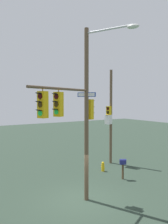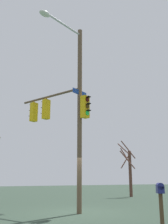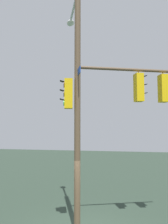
{
  "view_description": "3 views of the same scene",
  "coord_description": "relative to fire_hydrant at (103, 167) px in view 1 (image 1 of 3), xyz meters",
  "views": [
    {
      "loc": [
        10.36,
        -6.43,
        5.46
      ],
      "look_at": [
        0.58,
        -0.19,
        4.85
      ],
      "focal_mm": 36.68,
      "sensor_mm": 36.0,
      "label": 1
    },
    {
      "loc": [
        5.42,
        11.81,
        1.6
      ],
      "look_at": [
        -0.03,
        0.53,
        4.7
      ],
      "focal_mm": 42.36,
      "sensor_mm": 36.0,
      "label": 2
    },
    {
      "loc": [
        -8.34,
        -2.4,
        3.47
      ],
      "look_at": [
        0.08,
        0.03,
        4.27
      ],
      "focal_mm": 38.49,
      "sensor_mm": 36.0,
      "label": 3
    }
  ],
  "objects": [
    {
      "name": "ground_plane",
      "position": [
        3.44,
        -4.1,
        -0.34
      ],
      "size": [
        80.0,
        80.0,
        0.0
      ],
      "primitive_type": "plane",
      "color": "#2A3A2E"
    },
    {
      "name": "fire_hydrant",
      "position": [
        0.0,
        0.0,
        0.0
      ],
      "size": [
        0.38,
        0.24,
        0.73
      ],
      "color": "yellow",
      "rests_on": "ground"
    },
    {
      "name": "mailbox",
      "position": [
        2.16,
        0.08,
        0.76
      ],
      "size": [
        0.44,
        0.5,
        1.41
      ],
      "rotation": [
        0.0,
        0.0,
        5.72
      ],
      "color": "#4C3823",
      "rests_on": "ground"
    },
    {
      "name": "secondary_pole_assembly",
      "position": [
        -1.42,
        1.81,
        3.69
      ],
      "size": [
        0.57,
        0.79,
        8.03
      ],
      "rotation": [
        0.0,
        0.0,
        5.04
      ],
      "color": "brown",
      "rests_on": "ground"
    },
    {
      "name": "main_signal_pole_assembly",
      "position": [
        4.01,
        -4.5,
        4.87
      ],
      "size": [
        3.15,
        5.31,
        9.26
      ],
      "rotation": [
        0.0,
        0.0,
        5.16
      ],
      "color": "brown",
      "rests_on": "ground"
    }
  ]
}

